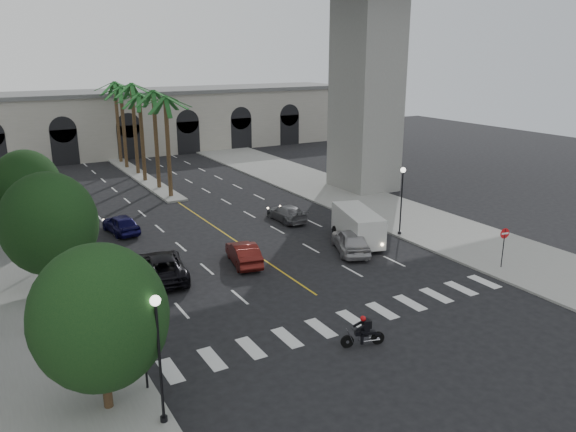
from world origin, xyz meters
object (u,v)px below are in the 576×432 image
object	(u,v)px
car_b	(244,253)
cargo_van	(358,225)
pedestrian_a	(31,316)
traffic_signal_near	(143,337)
traffic_signal_far	(119,300)
car_e	(121,224)
motorcycle_rider	(364,332)
car_c	(162,266)
lamp_post_left_near	(159,349)
car_a	(351,241)
lamp_post_right	(402,195)
lamp_post_left_far	(63,212)
car_d	(287,213)
do_not_enter_sign	(504,240)

from	to	relation	value
car_b	cargo_van	world-z (taller)	cargo_van
cargo_van	pedestrian_a	distance (m)	22.65
traffic_signal_near	car_b	bearing A→B (deg)	48.69
traffic_signal_far	car_e	xyz separation A→B (m)	(4.38, 17.85, -1.76)
motorcycle_rider	car_c	xyz separation A→B (m)	(-5.81, 12.98, 0.10)
lamp_post_left_near	car_a	bearing A→B (deg)	34.46
lamp_post_right	car_e	size ratio (longest dim) A/B	1.21
lamp_post_left_far	pedestrian_a	size ratio (longest dim) A/B	3.24
lamp_post_right	car_d	world-z (taller)	lamp_post_right
lamp_post_left_far	car_c	world-z (taller)	lamp_post_left_far
car_b	pedestrian_a	xyz separation A→B (m)	(-13.34, -3.46, 0.23)
car_d	car_e	world-z (taller)	car_e
cargo_van	do_not_enter_sign	bearing A→B (deg)	-43.93
lamp_post_left_near	lamp_post_left_far	bearing A→B (deg)	90.00
traffic_signal_far	do_not_enter_sign	size ratio (longest dim) A/B	1.31
lamp_post_left_far	traffic_signal_near	world-z (taller)	lamp_post_left_far
motorcycle_rider	car_d	distance (m)	21.02
car_a	pedestrian_a	size ratio (longest dim) A/B	3.01
pedestrian_a	lamp_post_left_far	bearing A→B (deg)	79.10
car_c	car_d	distance (m)	14.57
lamp_post_left_far	car_b	size ratio (longest dim) A/B	1.19
car_c	cargo_van	world-z (taller)	cargo_van
lamp_post_left_far	car_d	size ratio (longest dim) A/B	1.17
pedestrian_a	car_b	bearing A→B (deg)	21.30
motorcycle_rider	pedestrian_a	distance (m)	16.48
motorcycle_rider	cargo_van	size ratio (longest dim) A/B	0.35
traffic_signal_near	pedestrian_a	xyz separation A→B (m)	(-3.54, 7.69, -1.53)
lamp_post_left_far	car_b	distance (m)	12.58
cargo_van	car_b	bearing A→B (deg)	-165.84
traffic_signal_far	car_e	size ratio (longest dim) A/B	0.83
motorcycle_rider	car_e	bearing A→B (deg)	121.01
lamp_post_left_far	do_not_enter_sign	size ratio (longest dim) A/B	1.92
traffic_signal_far	pedestrian_a	size ratio (longest dim) A/B	2.21
car_c	lamp_post_left_near	bearing A→B (deg)	82.11
lamp_post_left_near	lamp_post_right	world-z (taller)	same
motorcycle_rider	cargo_van	xyz separation A→B (m)	(8.77, 12.29, 0.66)
car_c	pedestrian_a	distance (m)	8.71
lamp_post_left_near	traffic_signal_near	size ratio (longest dim) A/B	1.47
lamp_post_right	car_c	xyz separation A→B (m)	(-18.40, 0.96, -2.41)
car_c	lamp_post_right	bearing A→B (deg)	-173.35
car_d	do_not_enter_sign	distance (m)	17.72
motorcycle_rider	do_not_enter_sign	world-z (taller)	do_not_enter_sign
car_e	car_d	bearing A→B (deg)	157.35
car_d	pedestrian_a	bearing A→B (deg)	27.09
lamp_post_left_near	lamp_post_left_far	size ratio (longest dim) A/B	1.00
car_c	lamp_post_left_far	bearing A→B (deg)	-48.35
lamp_post_left_far	cargo_van	world-z (taller)	lamp_post_left_far
lamp_post_left_far	traffic_signal_near	bearing A→B (deg)	-89.69
car_a	car_c	bearing A→B (deg)	13.75
lamp_post_left_far	car_c	bearing A→B (deg)	-57.98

